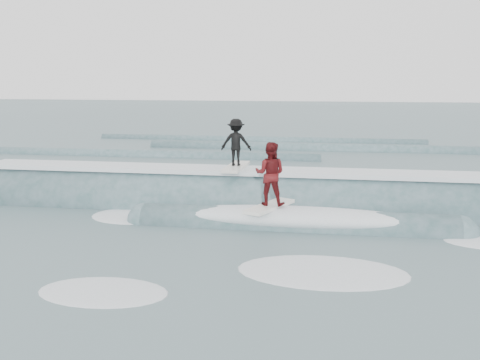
# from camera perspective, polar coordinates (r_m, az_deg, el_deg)

# --- Properties ---
(ground) EXTENTS (160.00, 160.00, 0.00)m
(ground) POSITION_cam_1_polar(r_m,az_deg,el_deg) (14.40, -1.66, -6.27)
(ground) COLOR #40595E
(ground) RESTS_ON ground
(breaking_wave) EXTENTS (21.92, 4.00, 2.44)m
(breaking_wave) POSITION_cam_1_polar(r_m,az_deg,el_deg) (17.51, 1.11, -2.99)
(breaking_wave) COLOR #35585A
(breaking_wave) RESTS_ON ground
(surfer_black) EXTENTS (1.01, 2.03, 1.63)m
(surfer_black) POSITION_cam_1_polar(r_m,az_deg,el_deg) (17.49, -0.43, 3.76)
(surfer_black) COLOR silver
(surfer_black) RESTS_ON ground
(surfer_red) EXTENTS (1.35, 2.04, 1.91)m
(surfer_red) POSITION_cam_1_polar(r_m,az_deg,el_deg) (15.24, 3.22, 0.36)
(surfer_red) COLOR white
(surfer_red) RESTS_ON ground
(whitewater) EXTENTS (17.47, 7.61, 0.10)m
(whitewater) POSITION_cam_1_polar(r_m,az_deg,el_deg) (13.48, 0.51, -7.48)
(whitewater) COLOR white
(whitewater) RESTS_ON ground
(far_swells) EXTENTS (33.63, 8.65, 0.80)m
(far_swells) POSITION_cam_1_polar(r_m,az_deg,el_deg) (31.78, 0.77, 3.29)
(far_swells) COLOR #35585A
(far_swells) RESTS_ON ground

